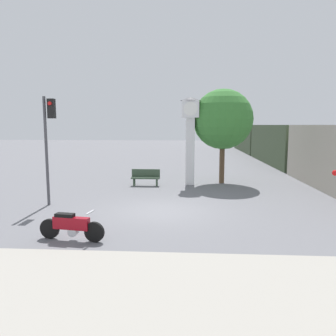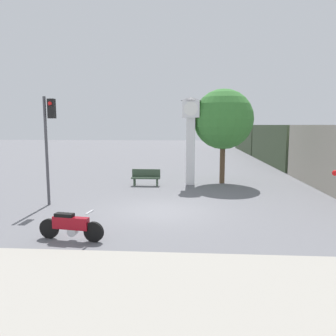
{
  "view_description": "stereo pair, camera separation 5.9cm",
  "coord_description": "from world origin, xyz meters",
  "px_view_note": "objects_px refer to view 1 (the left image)",
  "views": [
    {
      "loc": [
        1.04,
        -12.64,
        3.4
      ],
      "look_at": [
        0.17,
        1.22,
        1.57
      ],
      "focal_mm": 35.0,
      "sensor_mm": 36.0,
      "label": 1
    },
    {
      "loc": [
        1.1,
        -12.63,
        3.4
      ],
      "look_at": [
        0.17,
        1.22,
        1.57
      ],
      "focal_mm": 35.0,
      "sensor_mm": 36.0,
      "label": 2
    }
  ],
  "objects_px": {
    "clock_tower": "(190,127)",
    "street_tree": "(223,119)",
    "bench": "(146,177)",
    "traffic_light": "(49,132)",
    "freight_train": "(281,144)",
    "motorcycle": "(71,226)"
  },
  "relations": [
    {
      "from": "traffic_light",
      "to": "street_tree",
      "type": "relative_size",
      "value": 0.84
    },
    {
      "from": "freight_train",
      "to": "bench",
      "type": "distance_m",
      "value": 15.94
    },
    {
      "from": "clock_tower",
      "to": "motorcycle",
      "type": "bearing_deg",
      "value": -110.41
    },
    {
      "from": "freight_train",
      "to": "street_tree",
      "type": "height_order",
      "value": "street_tree"
    },
    {
      "from": "freight_train",
      "to": "street_tree",
      "type": "xyz_separation_m",
      "value": [
        -6.26,
        -10.67,
        2.01
      ]
    },
    {
      "from": "street_tree",
      "to": "bench",
      "type": "relative_size",
      "value": 3.41
    },
    {
      "from": "traffic_light",
      "to": "bench",
      "type": "relative_size",
      "value": 2.85
    },
    {
      "from": "clock_tower",
      "to": "bench",
      "type": "distance_m",
      "value": 3.77
    },
    {
      "from": "freight_train",
      "to": "clock_tower",
      "type": "bearing_deg",
      "value": -125.88
    },
    {
      "from": "clock_tower",
      "to": "traffic_light",
      "type": "relative_size",
      "value": 1.08
    },
    {
      "from": "clock_tower",
      "to": "street_tree",
      "type": "distance_m",
      "value": 2.01
    },
    {
      "from": "clock_tower",
      "to": "street_tree",
      "type": "bearing_deg",
      "value": 17.19
    },
    {
      "from": "motorcycle",
      "to": "freight_train",
      "type": "bearing_deg",
      "value": 69.41
    },
    {
      "from": "freight_train",
      "to": "motorcycle",
      "type": "bearing_deg",
      "value": -119.37
    },
    {
      "from": "traffic_light",
      "to": "street_tree",
      "type": "distance_m",
      "value": 9.77
    },
    {
      "from": "traffic_light",
      "to": "bench",
      "type": "height_order",
      "value": "traffic_light"
    },
    {
      "from": "motorcycle",
      "to": "freight_train",
      "type": "height_order",
      "value": "freight_train"
    },
    {
      "from": "motorcycle",
      "to": "clock_tower",
      "type": "xyz_separation_m",
      "value": [
        3.53,
        9.49,
        2.83
      ]
    },
    {
      "from": "bench",
      "to": "traffic_light",
      "type": "bearing_deg",
      "value": -125.85
    },
    {
      "from": "motorcycle",
      "to": "street_tree",
      "type": "relative_size",
      "value": 0.37
    },
    {
      "from": "bench",
      "to": "street_tree",
      "type": "bearing_deg",
      "value": 14.89
    },
    {
      "from": "street_tree",
      "to": "freight_train",
      "type": "bearing_deg",
      "value": 59.58
    }
  ]
}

